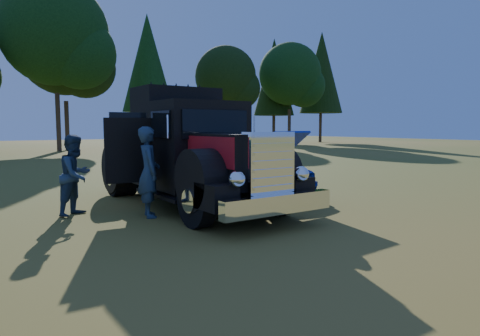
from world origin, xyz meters
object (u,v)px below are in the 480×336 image
hotrod_coupe (247,168)px  diamond_t_truck (193,156)px  spectator_far (76,175)px  spectator_near (149,172)px

hotrod_coupe → diamond_t_truck: bearing=-158.1°
hotrod_coupe → spectator_far: hotrod_coupe is taller
hotrod_coupe → spectator_far: (-5.02, -0.38, 0.14)m
hotrod_coupe → spectator_far: size_ratio=2.54×
diamond_t_truck → hotrod_coupe: (2.35, 0.95, -0.51)m
hotrod_coupe → spectator_near: size_ratio=2.31×
diamond_t_truck → spectator_near: bearing=-158.1°
spectator_near → spectator_far: bearing=61.2°
diamond_t_truck → spectator_near: diamond_t_truck is taller
diamond_t_truck → hotrod_coupe: size_ratio=1.55×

